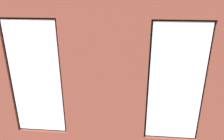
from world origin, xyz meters
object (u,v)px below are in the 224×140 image
at_px(coffee_table, 106,80).
at_px(candle_jar, 121,76).
at_px(remote_black, 106,78).
at_px(papasan_chair, 95,58).
at_px(cup_ceramic, 110,79).
at_px(potted_plant_corner_near_left, 194,48).
at_px(potted_plant_by_left_couch, 184,74).
at_px(potted_plant_between_couches, 141,114).
at_px(table_plant_small, 100,73).
at_px(couch_by_window, 69,125).
at_px(couch_left, 211,95).
at_px(tv_flatscreen, 18,65).
at_px(media_console, 21,83).
at_px(potted_plant_near_tv, 22,81).

xyz_separation_m(coffee_table, candle_jar, (-0.43, -0.12, 0.10)).
distance_m(remote_black, papasan_chair, 1.99).
xyz_separation_m(cup_ceramic, potted_plant_corner_near_left, (-2.94, -2.15, 0.42)).
distance_m(remote_black, potted_plant_corner_near_left, 3.70).
relative_size(potted_plant_by_left_couch, potted_plant_between_couches, 0.46).
height_order(candle_jar, table_plant_small, table_plant_small).
height_order(couch_by_window, potted_plant_between_couches, potted_plant_between_couches).
bearing_deg(potted_plant_by_left_couch, cup_ceramic, 21.60).
height_order(papasan_chair, potted_plant_corner_near_left, potted_plant_corner_near_left).
bearing_deg(remote_black, coffee_table, 55.60).
height_order(couch_left, tv_flatscreen, tv_flatscreen).
xyz_separation_m(couch_left, papasan_chair, (3.56, -2.53, 0.11)).
relative_size(couch_by_window, coffee_table, 1.33).
height_order(media_console, potted_plant_by_left_couch, media_console).
distance_m(potted_plant_near_tv, potted_plant_corner_near_left, 6.03).
bearing_deg(remote_black, cup_ceramic, -166.71).
xyz_separation_m(coffee_table, cup_ceramic, (-0.12, 0.11, 0.10)).
height_order(remote_black, papasan_chair, papasan_chair).
height_order(table_plant_small, remote_black, table_plant_small).
height_order(couch_by_window, coffee_table, couch_by_window).
relative_size(coffee_table, papasan_chair, 1.42).
bearing_deg(cup_ceramic, potted_plant_between_couches, 111.47).
bearing_deg(papasan_chair, potted_plant_between_couches, 111.49).
bearing_deg(table_plant_small, coffee_table, 155.54).
bearing_deg(potted_plant_near_tv, potted_plant_between_couches, 160.35).
height_order(coffee_table, cup_ceramic, cup_ceramic).
bearing_deg(potted_plant_near_tv, tv_flatscreen, -59.41).
height_order(media_console, potted_plant_between_couches, potted_plant_between_couches).
bearing_deg(potted_plant_between_couches, couch_by_window, 1.92).
bearing_deg(couch_left, couch_by_window, -65.71).
bearing_deg(potted_plant_by_left_couch, couch_left, 105.07).
relative_size(media_console, potted_plant_between_couches, 0.97).
height_order(couch_by_window, table_plant_small, couch_by_window).
bearing_deg(potted_plant_between_couches, potted_plant_by_left_couch, -116.69).
bearing_deg(potted_plant_corner_near_left, tv_flatscreen, 21.71).
bearing_deg(couch_left, table_plant_small, -104.58).
bearing_deg(candle_jar, tv_flatscreen, 6.37).
bearing_deg(media_console, table_plant_small, -172.76).
bearing_deg(tv_flatscreen, cup_ceramic, -177.73).
xyz_separation_m(couch_left, potted_plant_by_left_couch, (0.40, -1.49, -0.02)).
bearing_deg(couch_by_window, coffee_table, -103.32).
bearing_deg(tv_flatscreen, candle_jar, -173.63).
bearing_deg(media_console, potted_plant_corner_near_left, -158.26).
relative_size(tv_flatscreen, potted_plant_by_left_couch, 1.95).
xyz_separation_m(candle_jar, potted_plant_corner_near_left, (-2.62, -1.92, 0.42)).
relative_size(potted_plant_by_left_couch, potted_plant_corner_near_left, 0.35).
bearing_deg(media_console, cup_ceramic, -177.67).
height_order(cup_ceramic, tv_flatscreen, tv_flatscreen).
bearing_deg(remote_black, couch_by_window, 132.27).
height_order(couch_by_window, candle_jar, couch_by_window).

